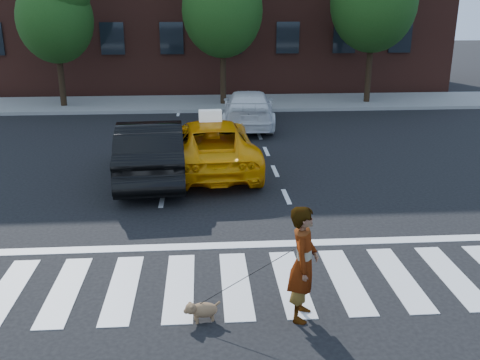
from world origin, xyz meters
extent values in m
plane|color=black|center=(0.00, 0.00, 0.00)|extent=(120.00, 120.00, 0.00)
cube|color=silver|center=(0.00, 0.00, 0.01)|extent=(13.00, 2.40, 0.01)
cube|color=silver|center=(0.00, 1.60, 0.01)|extent=(12.00, 0.30, 0.01)
cube|color=slate|center=(0.00, 17.50, 0.07)|extent=(30.00, 4.00, 0.15)
cylinder|color=black|center=(-7.00, 17.00, 1.62)|extent=(0.28, 0.28, 3.25)
ellipsoid|color=#163B10|center=(-7.00, 17.00, 4.03)|extent=(3.38, 3.38, 3.89)
cylinder|color=black|center=(0.50, 17.00, 1.77)|extent=(0.28, 0.28, 3.55)
ellipsoid|color=#163B10|center=(0.50, 17.00, 4.40)|extent=(3.69, 3.69, 4.25)
cylinder|color=black|center=(7.50, 17.00, 1.93)|extent=(0.28, 0.28, 3.85)
ellipsoid|color=#163B10|center=(7.50, 17.00, 4.77)|extent=(4.00, 4.00, 4.60)
imported|color=orange|center=(-0.30, 7.00, 0.75)|extent=(2.85, 5.58, 1.51)
imported|color=black|center=(-2.00, 6.24, 0.84)|extent=(2.11, 5.20, 1.68)
imported|color=silver|center=(1.33, 12.69, 0.72)|extent=(2.40, 5.10, 1.44)
imported|color=#999999|center=(0.99, -1.10, 0.95)|extent=(0.65, 0.80, 1.90)
ellipsoid|color=#98814D|center=(-0.57, -1.10, 0.19)|extent=(0.47, 0.32, 0.24)
sphere|color=#98814D|center=(-0.78, -1.15, 0.25)|extent=(0.22, 0.22, 0.18)
sphere|color=#98814D|center=(-0.85, -1.17, 0.22)|extent=(0.10, 0.10, 0.08)
cylinder|color=#98814D|center=(-0.37, -1.05, 0.25)|extent=(0.13, 0.07, 0.10)
sphere|color=#98814D|center=(-0.79, -1.09, 0.31)|extent=(0.08, 0.08, 0.06)
sphere|color=#98814D|center=(-0.76, -1.21, 0.31)|extent=(0.08, 0.08, 0.06)
cylinder|color=#98814D|center=(-0.68, -1.18, 0.06)|extent=(0.06, 0.06, 0.12)
cylinder|color=#98814D|center=(-0.71, -1.08, 0.06)|extent=(0.06, 0.06, 0.12)
cylinder|color=#98814D|center=(-0.44, -1.12, 0.06)|extent=(0.06, 0.06, 0.12)
cylinder|color=#98814D|center=(-0.46, -1.02, 0.06)|extent=(0.06, 0.06, 0.12)
cube|color=white|center=(-0.30, 6.80, 1.67)|extent=(0.67, 0.32, 0.32)
camera|label=1|loc=(-0.53, -8.46, 4.82)|focal=40.00mm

